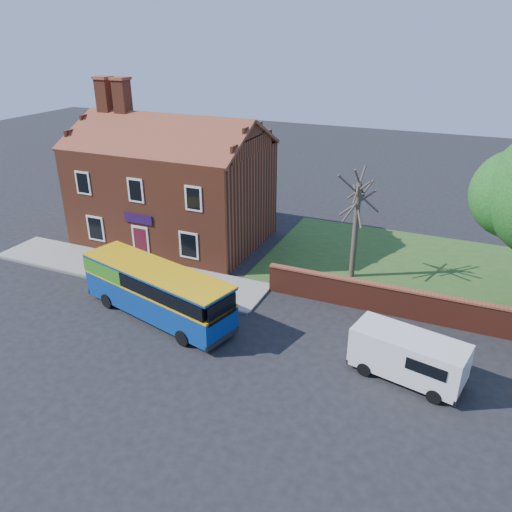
% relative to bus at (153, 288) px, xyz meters
% --- Properties ---
extents(ground, '(120.00, 120.00, 0.00)m').
position_rel_bus_xyz_m(ground, '(2.42, -2.13, -1.54)').
color(ground, black).
rests_on(ground, ground).
extents(pavement, '(18.00, 3.50, 0.12)m').
position_rel_bus_xyz_m(pavement, '(-4.58, 3.62, -1.48)').
color(pavement, gray).
rests_on(pavement, ground).
extents(kerb, '(18.00, 0.15, 0.14)m').
position_rel_bus_xyz_m(kerb, '(-4.58, 1.87, -1.47)').
color(kerb, slate).
rests_on(kerb, ground).
extents(grass_strip, '(26.00, 12.00, 0.04)m').
position_rel_bus_xyz_m(grass_strip, '(15.42, 10.87, -1.52)').
color(grass_strip, '#426B28').
rests_on(grass_strip, ground).
extents(shop_building, '(12.30, 8.13, 10.50)m').
position_rel_bus_xyz_m(shop_building, '(-4.60, 9.37, 1.87)').
color(shop_building, brown).
rests_on(shop_building, ground).
extents(boundary_wall, '(22.00, 0.38, 1.60)m').
position_rel_bus_xyz_m(boundary_wall, '(15.42, 4.87, -0.73)').
color(boundary_wall, maroon).
rests_on(boundary_wall, ground).
extents(bus, '(9.13, 4.39, 2.70)m').
position_rel_bus_xyz_m(bus, '(0.00, 0.00, 0.00)').
color(bus, navy).
rests_on(bus, ground).
extents(van_near, '(4.90, 2.78, 2.03)m').
position_rel_bus_xyz_m(van_near, '(12.60, -0.10, -0.41)').
color(van_near, silver).
rests_on(van_near, ground).
extents(bare_tree, '(2.35, 2.80, 6.26)m').
position_rel_bus_xyz_m(bare_tree, '(8.23, 8.35, 1.67)').
color(bare_tree, '#4C4238').
rests_on(bare_tree, ground).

